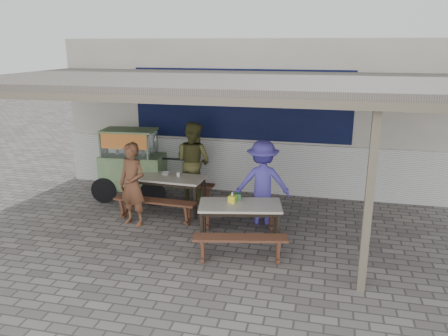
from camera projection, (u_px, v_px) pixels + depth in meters
name	position (u px, v px, depth m)	size (l,w,h in m)	color
ground	(217.00, 245.00, 7.61)	(60.00, 60.00, 0.00)	slate
back_wall	(253.00, 116.00, 10.49)	(9.00, 1.28, 3.50)	silver
warung_roof	(229.00, 83.00, 7.70)	(9.00, 4.21, 2.81)	#635955
table_left	(166.00, 180.00, 9.00)	(1.60, 0.76, 0.75)	beige
bench_left_street	(155.00, 205.00, 8.54)	(1.68, 0.36, 0.45)	brown
bench_left_wall	(177.00, 187.00, 9.63)	(1.68, 0.36, 0.45)	brown
table_right	(240.00, 209.00, 7.46)	(1.51, 0.97, 0.75)	beige
bench_right_street	(240.00, 243.00, 6.92)	(1.52, 0.58, 0.45)	brown
bench_right_wall	(240.00, 212.00, 8.19)	(1.52, 0.58, 0.45)	brown
vendor_cart	(132.00, 162.00, 9.67)	(1.98, 0.88, 1.59)	#86A66E
patron_street_side	(132.00, 184.00, 8.29)	(0.59, 0.39, 1.62)	brown
patron_wall_side	(193.00, 162.00, 9.60)	(0.86, 0.67, 1.77)	brown
patron_right_table	(262.00, 182.00, 8.37)	(1.06, 0.61, 1.64)	#5146BC
tissue_box	(232.00, 199.00, 7.52)	(0.12, 0.12, 0.12)	yellow
donation_box	(235.00, 197.00, 7.63)	(0.18, 0.12, 0.12)	#2D663B
condiment_jar	(178.00, 174.00, 9.00)	(0.07, 0.07, 0.08)	silver
condiment_bowl	(165.00, 173.00, 9.12)	(0.19, 0.19, 0.05)	white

